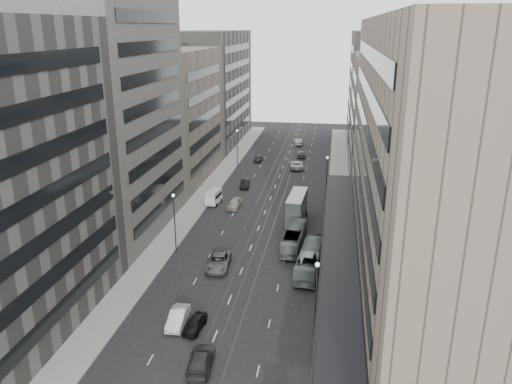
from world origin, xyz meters
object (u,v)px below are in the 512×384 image
Objects in this scene: bus_far at (294,238)px; panel_van at (214,196)px; sedan_2 at (219,261)px; sedan_1 at (178,318)px; pedestrian at (318,351)px; double_decker at (297,207)px; bus_near at (311,259)px; sedan_0 at (195,324)px.

panel_van is at bearing -42.17° from bus_far.
panel_van is 23.82m from sedan_2.
sedan_1 is (-10.11, -20.60, -0.66)m from bus_far.
pedestrian is at bearing 103.55° from bus_far.
double_decker is (-0.41, 9.30, 1.03)m from bus_far.
sedan_2 is at bearing 9.99° from bus_near.
sedan_1 is (4.97, -36.02, -0.62)m from panel_van.
pedestrian is (4.32, -24.32, -0.34)m from bus_far.
pedestrian is at bearing 100.60° from bus_near.
sedan_1 is at bearing -76.21° from panel_van.
bus_near is 28.24m from panel_van.
sedan_2 is at bearing 81.86° from sedan_1.
panel_van reaches higher than pedestrian.
sedan_1 is at bearing 52.88° from bus_near.
pedestrian is (14.43, -3.71, 0.32)m from sedan_1.
bus_near is 2.37× the size of sedan_1.
pedestrian is at bearing -78.45° from double_decker.
bus_near is 11.55m from sedan_2.
double_decker is at bearing -16.72° from panel_van.
panel_van is (-17.70, 22.01, -0.14)m from bus_near.
panel_van is at bearing 95.15° from sedan_1.
panel_van is 1.06× the size of sedan_0.
bus_far is at bearing -83.92° from double_decker.
sedan_0 is 2.09× the size of pedestrian.
bus_near is at bearing 115.16° from bus_far.
sedan_2 is 3.19× the size of pedestrian.
sedan_2 reaches higher than sedan_1.
sedan_1 is 2.47× the size of pedestrian.
double_decker is 2.17× the size of sedan_0.
sedan_2 is at bearing 99.63° from sedan_0.
bus_near is 18.95m from sedan_1.
bus_far is 22.75m from sedan_0.
bus_near is at bearing -45.26° from panel_van.
bus_far is 2.62× the size of sedan_0.
sedan_0 is (-7.73, -30.53, -1.79)m from double_decker.
pedestrian is at bearing -58.05° from panel_van.
bus_near is 1.29× the size of double_decker.
bus_far is 2.47× the size of panel_van.
sedan_0 is at bearing 58.82° from bus_near.
bus_near is 5.86× the size of pedestrian.
bus_near reaches higher than pedestrian.
sedan_2 is (-0.73, 13.67, 0.16)m from sedan_0.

